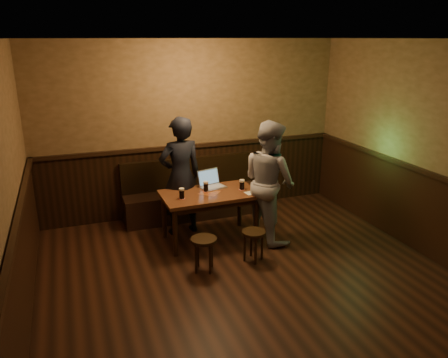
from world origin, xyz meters
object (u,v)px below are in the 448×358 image
bench (192,198)px  stool_left (204,245)px  pint_right (242,185)px  person_suit (181,176)px  pub_table (210,199)px  stool_right (254,237)px  pint_mid (206,187)px  pint_left (182,193)px  laptop (211,183)px  person_grey (269,181)px

bench → stool_left: (-0.35, -1.77, 0.04)m
pint_right → person_suit: size_ratio=0.09×
pub_table → pint_right: bearing=-4.8°
stool_right → pint_right: (0.14, 0.76, 0.46)m
stool_right → pint_mid: bearing=113.3°
pint_left → person_suit: size_ratio=0.08×
pint_left → laptop: laptop is taller
pint_mid → pint_right: (0.51, -0.10, 0.00)m
pub_table → person_suit: size_ratio=0.77×
person_suit → person_grey: bearing=144.3°
pub_table → laptop: size_ratio=3.30×
pint_right → laptop: (-0.38, 0.27, -0.01)m
bench → person_suit: size_ratio=1.25×
pub_table → pint_mid: 0.19m
laptop → person_grey: person_grey is taller
pint_right → person_suit: person_suit is taller
pint_left → person_grey: 1.25m
person_suit → person_grey: 1.29m
stool_right → pint_left: pint_left is taller
pint_left → person_grey: bearing=-6.8°
pint_mid → person_suit: size_ratio=0.08×
pub_table → pint_left: (-0.43, -0.09, 0.17)m
stool_right → person_suit: size_ratio=0.24×
bench → person_suit: bearing=-119.5°
bench → pint_right: (0.48, -0.98, 0.49)m
bench → pub_table: bench is taller
person_grey → stool_right: bearing=126.6°
pint_left → person_grey: person_grey is taller
person_suit → stool_right: bearing=112.5°
stool_left → person_grey: bearing=26.4°
pint_left → person_suit: person_suit is taller
stool_left → pint_mid: pint_mid is taller
pint_left → laptop: (0.53, 0.33, -0.01)m
pint_right → laptop: size_ratio=0.36×
pub_table → stool_left: size_ratio=3.09×
bench → person_suit: person_suit is taller
pub_table → pint_right: (0.48, -0.03, 0.17)m
person_grey → pint_left: bearing=70.3°
stool_right → pint_left: size_ratio=2.79×
stool_left → laptop: (0.45, 1.05, 0.43)m
pint_right → bench: bearing=116.0°
stool_left → pub_table: bearing=66.8°
pub_table → laptop: laptop is taller
pint_left → laptop: size_ratio=0.36×
person_suit → person_grey: (1.12, -0.64, -0.01)m
pub_table → bench: bearing=88.9°
pub_table → pint_right: size_ratio=9.05×
bench → stool_right: bearing=-79.0°
pint_mid → person_suit: 0.44m
stool_right → pint_left: bearing=137.7°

